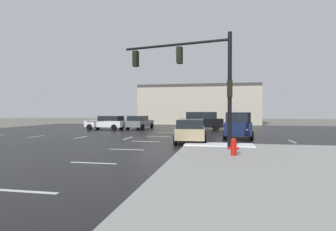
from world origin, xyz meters
name	(u,v)px	position (x,y,z in m)	size (l,w,h in m)	color
ground_plane	(153,139)	(0.00, 0.00, 0.00)	(120.00, 120.00, 0.00)	slate
road_asphalt	(153,139)	(0.00, 0.00, 0.01)	(44.00, 44.00, 0.02)	black
snow_strip_curbside	(219,145)	(5.00, -4.00, 0.17)	(4.00, 1.60, 0.06)	white
lane_markings	(165,141)	(1.20, -1.38, 0.02)	(36.15, 36.15, 0.01)	silver
traffic_signal_mast	(198,72)	(3.82, -4.98, 4.33)	(6.37, 1.48, 6.23)	black
fire_hydrant	(234,147)	(5.67, -7.71, 0.54)	(0.48, 0.26, 0.79)	red
strip_building_background	(199,105)	(1.49, 26.18, 3.23)	(19.38, 8.00, 6.45)	#BCB29E
sedan_tan	(191,130)	(3.12, -2.05, 0.85)	(2.28, 4.63, 1.58)	tan
sedan_white	(107,122)	(-7.66, 8.93, 0.85)	(4.66, 2.36, 1.58)	white
sedan_grey	(140,122)	(-4.29, 10.56, 0.85)	(2.37, 4.66, 1.58)	slate
suv_navy	(238,124)	(6.48, 1.92, 1.09)	(2.48, 4.95, 2.03)	#141E47
suv_black	(201,120)	(2.90, 10.61, 1.09)	(4.99, 2.61, 2.03)	black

